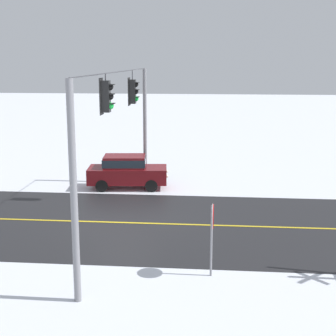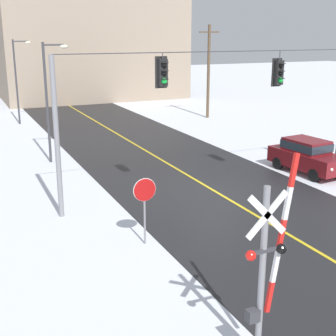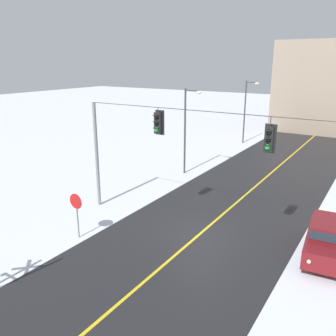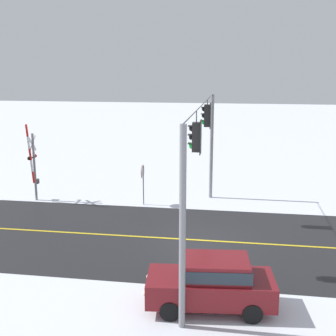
{
  "view_description": "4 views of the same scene",
  "coord_description": "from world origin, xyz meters",
  "px_view_note": "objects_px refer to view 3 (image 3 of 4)",
  "views": [
    {
      "loc": [
        -19.9,
        -3.76,
        6.67
      ],
      "look_at": [
        -3.01,
        -2.18,
        3.03
      ],
      "focal_mm": 54.2,
      "sensor_mm": 36.0,
      "label": 1
    },
    {
      "loc": [
        -10.35,
        -17.53,
        6.93
      ],
      "look_at": [
        -3.85,
        -3.18,
        2.42
      ],
      "focal_mm": 50.48,
      "sensor_mm": 36.0,
      "label": 2
    },
    {
      "loc": [
        7.34,
        -14.93,
        8.44
      ],
      "look_at": [
        -1.58,
        -0.74,
        3.39
      ],
      "focal_mm": 38.16,
      "sensor_mm": 36.0,
      "label": 3
    },
    {
      "loc": [
        19.11,
        1.47,
        7.72
      ],
      "look_at": [
        -2.89,
        -1.97,
        2.68
      ],
      "focal_mm": 47.67,
      "sensor_mm": 36.0,
      "label": 4
    }
  ],
  "objects_px": {
    "streetlamp_far": "(247,106)",
    "streetlamp_near": "(187,124)",
    "parked_car_maroon": "(328,238)",
    "stop_sign": "(76,206)"
  },
  "relations": [
    {
      "from": "parked_car_maroon",
      "to": "streetlamp_near",
      "type": "relative_size",
      "value": 0.66
    },
    {
      "from": "stop_sign",
      "to": "streetlamp_near",
      "type": "height_order",
      "value": "streetlamp_near"
    },
    {
      "from": "streetlamp_near",
      "to": "stop_sign",
      "type": "bearing_deg",
      "value": -86.98
    },
    {
      "from": "streetlamp_near",
      "to": "streetlamp_far",
      "type": "height_order",
      "value": "same"
    },
    {
      "from": "streetlamp_near",
      "to": "streetlamp_far",
      "type": "xyz_separation_m",
      "value": [
        0.0,
        12.68,
        0.0
      ]
    },
    {
      "from": "parked_car_maroon",
      "to": "stop_sign",
      "type": "bearing_deg",
      "value": -156.96
    },
    {
      "from": "stop_sign",
      "to": "streetlamp_far",
      "type": "bearing_deg",
      "value": 91.47
    },
    {
      "from": "streetlamp_far",
      "to": "streetlamp_near",
      "type": "bearing_deg",
      "value": -90.0
    },
    {
      "from": "parked_car_maroon",
      "to": "streetlamp_far",
      "type": "distance_m",
      "value": 23.39
    },
    {
      "from": "stop_sign",
      "to": "streetlamp_far",
      "type": "distance_m",
      "value": 24.9
    }
  ]
}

